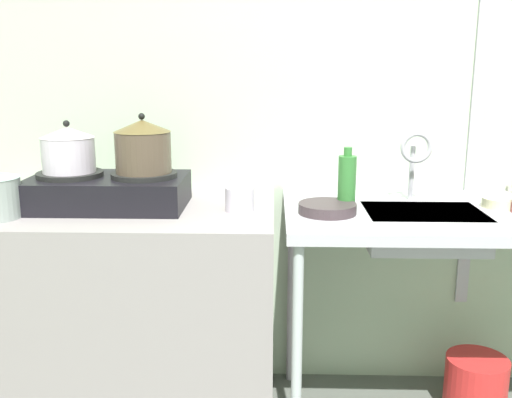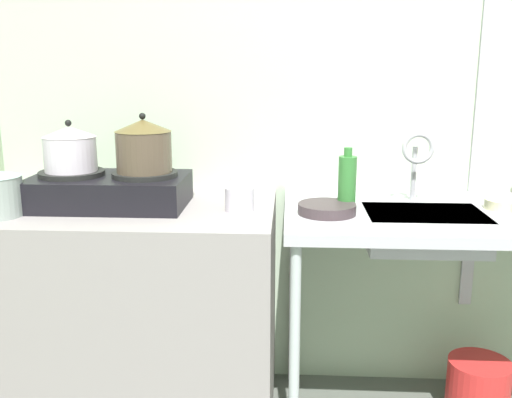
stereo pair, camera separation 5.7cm
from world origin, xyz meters
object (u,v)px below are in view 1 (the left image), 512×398
sink_basin (423,228)px  frying_pan (327,208)px  percolator (240,189)px  faucet (415,154)px  small_bowl_on_drainboard (500,203)px  bottle_by_sink (347,182)px  stove (108,190)px  bucket_on_floor (475,387)px  pot_on_left_burner (68,149)px  pot_on_right_burner (143,146)px

sink_basin → frying_pan: size_ratio=2.02×
percolator → faucet: faucet is taller
percolator → small_bowl_on_drainboard: 0.96m
bottle_by_sink → frying_pan: bearing=-140.2°
stove → bottle_by_sink: bearing=-0.6°
stove → small_bowl_on_drainboard: (1.45, 0.04, -0.04)m
faucet → bucket_on_floor: size_ratio=1.10×
pot_on_left_burner → percolator: (0.63, -0.04, -0.13)m
percolator → bucket_on_floor: size_ratio=0.67×
faucet → bottle_by_sink: 0.31m
stove → pot_on_right_burner: size_ratio=2.66×
pot_on_left_burner → bottle_by_sink: bearing=-0.5°
sink_basin → frying_pan: (-0.35, -0.04, 0.08)m
frying_pan → bottle_by_sink: 0.13m
bucket_on_floor → small_bowl_on_drainboard: bearing=-16.9°
stove → pot_on_right_burner: bearing=-0.0°
frying_pan → sink_basin: bearing=6.7°
frying_pan → bottle_by_sink: bottle_by_sink is taller
frying_pan → bucket_on_floor: 0.99m
pot_on_left_burner → sink_basin: pot_on_left_burner is taller
pot_on_left_burner → pot_on_right_burner: 0.27m
stove → bucket_on_floor: stove is taller
bottle_by_sink → small_bowl_on_drainboard: bearing=4.6°
pot_on_right_burner → bucket_on_floor: (1.29, 0.04, -0.97)m
faucet → bottle_by_sink: size_ratio=1.19×
pot_on_left_burner → small_bowl_on_drainboard: bearing=1.4°
stove → faucet: size_ratio=2.10×
pot_on_left_burner → stove: bearing=0.0°
small_bowl_on_drainboard → bottle_by_sink: bearing=-175.4°
pot_on_right_burner → bucket_on_floor: bearing=2.0°
faucet → small_bowl_on_drainboard: (0.30, -0.08, -0.17)m
percolator → sink_basin: percolator is taller
pot_on_left_burner → percolator: 0.64m
bottle_by_sink → faucet: bearing=24.4°
faucet → small_bowl_on_drainboard: size_ratio=2.06×
pot_on_right_burner → sink_basin: 1.06m
percolator → sink_basin: 0.68m
percolator → pot_on_left_burner: bearing=176.3°
sink_basin → bucket_on_floor: 0.74m
pot_on_left_burner → bucket_on_floor: bearing=1.6°
sink_basin → frying_pan: 0.36m
pot_on_left_burner → bucket_on_floor: pot_on_left_burner is taller
stove → bucket_on_floor: size_ratio=2.30×
percolator → bottle_by_sink: size_ratio=0.73×
percolator → bucket_on_floor: (0.94, 0.08, -0.83)m
stove → frying_pan: (0.80, -0.07, -0.04)m
stove → bucket_on_floor: (1.43, 0.04, -0.81)m
pot_on_left_burner → faucet: bearing=5.1°
percolator → bucket_on_floor: 1.25m
bottle_by_sink → percolator: bearing=-175.3°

